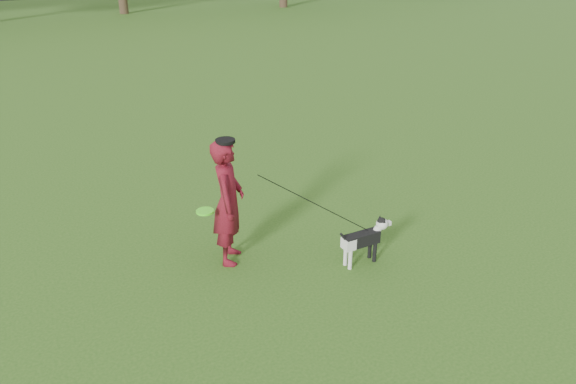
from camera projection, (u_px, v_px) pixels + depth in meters
ground at (289, 260)px, 7.64m from camera, size 120.00×120.00×0.00m
man at (228, 202)px, 7.31m from camera, size 0.66×0.75×1.72m
dog at (365, 237)px, 7.43m from camera, size 0.83×0.17×0.63m
man_held_items at (315, 204)px, 7.38m from camera, size 2.12×1.05×1.31m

